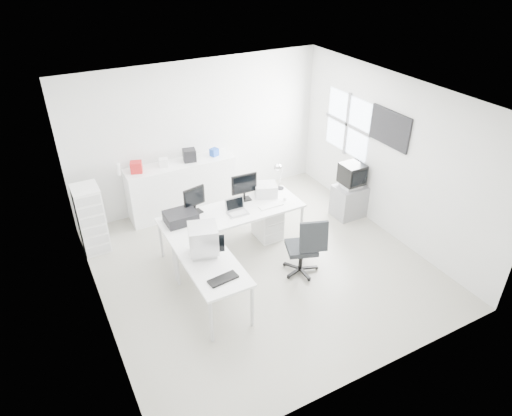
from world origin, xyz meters
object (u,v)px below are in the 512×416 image
crt_monitor (203,240)px  office_chair (301,245)px  laptop (238,208)px  crt_tv (352,176)px  lcd_monitor_small (194,200)px  drawer_pedestal (267,222)px  laser_printer (266,190)px  inkjet_printer (181,217)px  sideboard (182,187)px  filing_cabinet (91,219)px  lcd_monitor_large (244,188)px  side_desk (213,284)px  tv_cabinet (349,201)px  main_desk (233,230)px

crt_monitor → office_chair: 1.62m
laptop → crt_tv: bearing=2.5°
lcd_monitor_small → drawer_pedestal: bearing=-21.2°
laser_printer → inkjet_printer: bearing=-155.7°
office_chair → laptop: bearing=143.2°
sideboard → drawer_pedestal: bearing=-56.7°
crt_tv → filing_cabinet: filing_cabinet is taller
lcd_monitor_small → crt_monitor: size_ratio=0.97×
lcd_monitor_small → lcd_monitor_large: size_ratio=1.01×
lcd_monitor_large → sideboard: bearing=119.5°
inkjet_printer → office_chair: (1.53, -1.16, -0.33)m
laptop → side_desk: bearing=-130.8°
crt_tv → tv_cabinet: bearing=0.0°
main_desk → sideboard: sideboard is taller
crt_monitor → crt_tv: 3.37m
laptop → filing_cabinet: filing_cabinet is taller
lcd_monitor_large → crt_monitor: crt_monitor is taller
main_desk → laser_printer: (0.75, 0.22, 0.48)m
laptop → tv_cabinet: (2.37, 0.05, -0.55)m
side_desk → main_desk: bearing=52.3°
lcd_monitor_small → crt_monitor: crt_monitor is taller
drawer_pedestal → office_chair: 1.13m
main_desk → lcd_monitor_small: size_ratio=5.04×
office_chair → sideboard: bearing=130.4°
main_desk → crt_tv: (2.42, -0.05, 0.47)m
laser_printer → crt_tv: (1.67, -0.27, -0.01)m
inkjet_printer → crt_tv: size_ratio=0.99×
laser_printer → crt_tv: 1.69m
main_desk → crt_tv: crt_tv is taller
drawer_pedestal → laser_printer: laser_printer is taller
crt_tv → sideboard: 3.20m
side_desk → laptop: (0.90, 1.00, 0.49)m
main_desk → lcd_monitor_large: (0.35, 0.25, 0.61)m
laptop → crt_tv: size_ratio=0.68×
lcd_monitor_small → filing_cabinet: lcd_monitor_small is taller
laptop → main_desk: bearing=117.8°
side_desk → drawer_pedestal: size_ratio=2.33×
lcd_monitor_large → laptop: (-0.30, -0.35, -0.12)m
main_desk → laser_printer: size_ratio=6.37×
side_desk → lcd_monitor_large: (1.20, 1.35, 0.61)m
laptop → inkjet_printer: bearing=168.7°
office_chair → inkjet_printer: bearing=162.7°
drawer_pedestal → laptop: (-0.65, -0.15, 0.56)m
side_desk → crt_monitor: 0.67m
crt_tv → lcd_monitor_small: bearing=174.3°
sideboard → crt_tv: bearing=-30.9°
drawer_pedestal → filing_cabinet: 2.99m
lcd_monitor_small → filing_cabinet: bearing=138.0°
main_desk → laptop: bearing=-63.4°
laser_printer → office_chair: office_chair is taller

